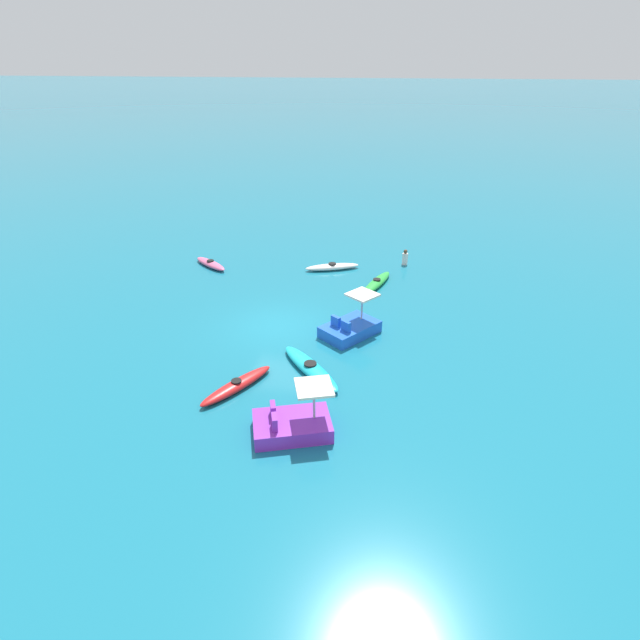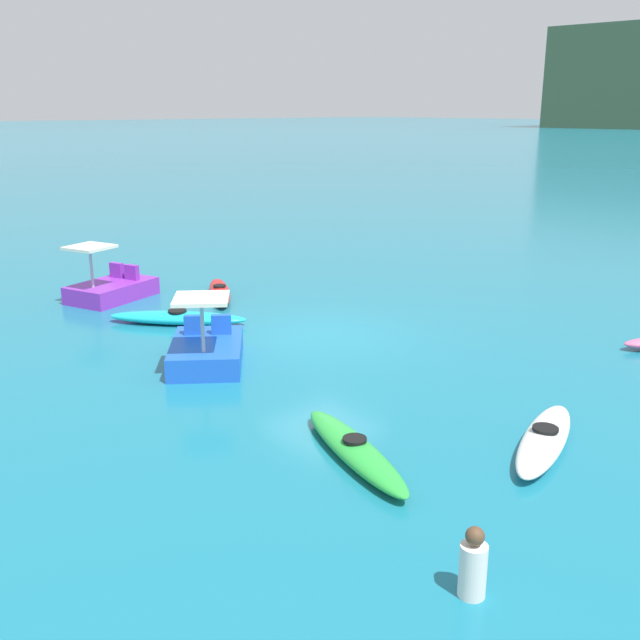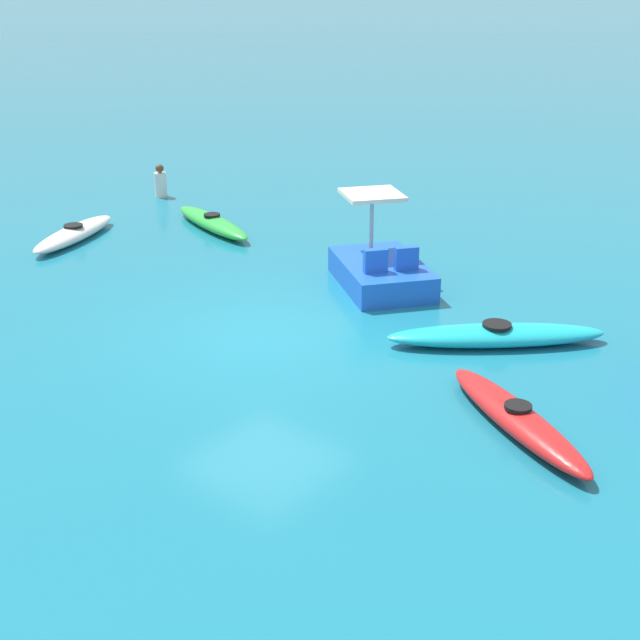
{
  "view_description": "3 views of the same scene",
  "coord_description": "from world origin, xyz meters",
  "px_view_note": "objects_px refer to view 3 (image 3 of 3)",
  "views": [
    {
      "loc": [
        -18.59,
        -5.4,
        10.43
      ],
      "look_at": [
        -0.38,
        -1.98,
        0.69
      ],
      "focal_mm": 28.09,
      "sensor_mm": 36.0,
      "label": 1
    },
    {
      "loc": [
        12.73,
        -11.18,
        5.36
      ],
      "look_at": [
        0.37,
        -0.42,
        0.56
      ],
      "focal_mm": 40.84,
      "sensor_mm": 36.0,
      "label": 2
    },
    {
      "loc": [
        -9.21,
        9.72,
        5.75
      ],
      "look_at": [
        -0.66,
        -0.73,
        0.22
      ],
      "focal_mm": 48.58,
      "sensor_mm": 36.0,
      "label": 3
    }
  ],
  "objects_px": {
    "kayak_red": "(517,418)",
    "kayak_green": "(212,222)",
    "kayak_cyan": "(496,335)",
    "person_near_shore": "(161,182)",
    "kayak_white": "(74,234)",
    "pedal_boat_blue": "(381,269)"
  },
  "relations": [
    {
      "from": "kayak_green",
      "to": "person_near_shore",
      "type": "height_order",
      "value": "person_near_shore"
    },
    {
      "from": "kayak_red",
      "to": "pedal_boat_blue",
      "type": "distance_m",
      "value": 5.79
    },
    {
      "from": "kayak_cyan",
      "to": "kayak_white",
      "type": "xyz_separation_m",
      "value": [
        10.19,
        0.85,
        0.0
      ]
    },
    {
      "from": "kayak_white",
      "to": "person_near_shore",
      "type": "relative_size",
      "value": 3.44
    },
    {
      "from": "kayak_cyan",
      "to": "person_near_shore",
      "type": "distance_m",
      "value": 12.13
    },
    {
      "from": "kayak_cyan",
      "to": "pedal_boat_blue",
      "type": "xyz_separation_m",
      "value": [
        3.09,
        -1.09,
        0.17
      ]
    },
    {
      "from": "kayak_red",
      "to": "kayak_cyan",
      "type": "height_order",
      "value": "same"
    },
    {
      "from": "kayak_red",
      "to": "person_near_shore",
      "type": "height_order",
      "value": "person_near_shore"
    },
    {
      "from": "kayak_green",
      "to": "pedal_boat_blue",
      "type": "xyz_separation_m",
      "value": [
        -5.34,
        0.67,
        0.17
      ]
    },
    {
      "from": "kayak_green",
      "to": "pedal_boat_blue",
      "type": "distance_m",
      "value": 5.39
    },
    {
      "from": "kayak_red",
      "to": "kayak_cyan",
      "type": "distance_m",
      "value": 2.82
    },
    {
      "from": "kayak_green",
      "to": "person_near_shore",
      "type": "distance_m",
      "value": 3.56
    },
    {
      "from": "kayak_cyan",
      "to": "kayak_green",
      "type": "distance_m",
      "value": 8.61
    },
    {
      "from": "kayak_red",
      "to": "pedal_boat_blue",
      "type": "height_order",
      "value": "pedal_boat_blue"
    },
    {
      "from": "kayak_cyan",
      "to": "kayak_white",
      "type": "bearing_deg",
      "value": 4.79
    },
    {
      "from": "kayak_white",
      "to": "person_near_shore",
      "type": "xyz_separation_m",
      "value": [
        1.55,
        -3.92,
        0.22
      ]
    },
    {
      "from": "kayak_cyan",
      "to": "kayak_white",
      "type": "relative_size",
      "value": 1.04
    },
    {
      "from": "kayak_red",
      "to": "kayak_green",
      "type": "xyz_separation_m",
      "value": [
        10.02,
        -4.09,
        0.0
      ]
    },
    {
      "from": "kayak_red",
      "to": "kayak_white",
      "type": "bearing_deg",
      "value": -7.17
    },
    {
      "from": "pedal_boat_blue",
      "to": "person_near_shore",
      "type": "xyz_separation_m",
      "value": [
        8.65,
        -1.98,
        0.05
      ]
    },
    {
      "from": "kayak_white",
      "to": "pedal_boat_blue",
      "type": "height_order",
      "value": "pedal_boat_blue"
    },
    {
      "from": "kayak_cyan",
      "to": "kayak_green",
      "type": "bearing_deg",
      "value": -11.77
    }
  ]
}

